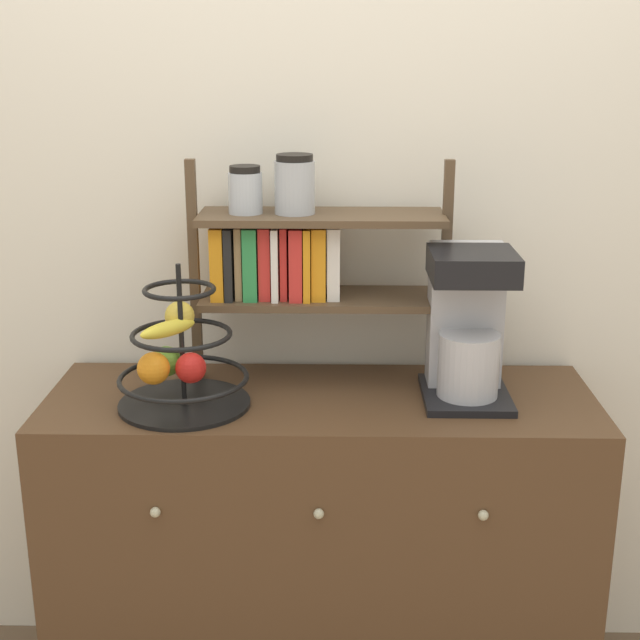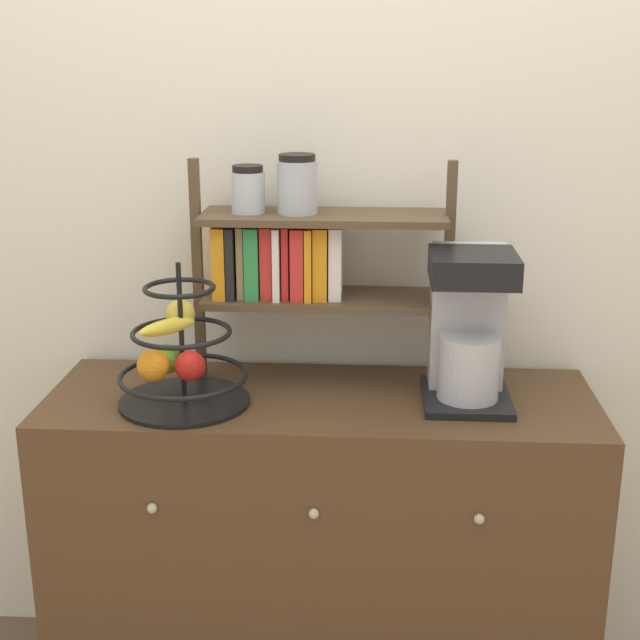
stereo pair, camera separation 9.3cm
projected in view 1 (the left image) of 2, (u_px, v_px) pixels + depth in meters
wall_back at (323, 194)px, 2.30m from camera, size 7.00×0.05×2.60m
sideboard at (321, 550)px, 2.29m from camera, size 1.34×0.48×0.85m
coffee_maker at (467, 323)px, 2.13m from camera, size 0.21×0.25×0.37m
fruit_stand at (179, 362)px, 2.08m from camera, size 0.31×0.31×0.35m
shelf_hutch at (291, 249)px, 2.19m from camera, size 0.65×0.20×0.57m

